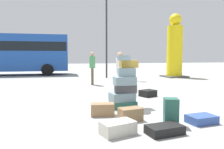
% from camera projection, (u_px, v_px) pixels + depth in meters
% --- Properties ---
extents(ground_plane, '(80.00, 80.00, 0.00)m').
position_uv_depth(ground_plane, '(140.00, 110.00, 5.91)').
color(ground_plane, '#9E9E99').
extents(suitcase_tower, '(0.86, 0.62, 1.50)m').
position_uv_depth(suitcase_tower, '(124.00, 86.00, 6.10)').
color(suitcase_tower, '#26594C').
rests_on(suitcase_tower, ground).
extents(suitcase_brown_upright_blue, '(0.61, 0.39, 0.30)m').
position_uv_depth(suitcase_brown_upright_blue, '(102.00, 109.00, 5.31)').
color(suitcase_brown_upright_blue, olive).
rests_on(suitcase_brown_upright_blue, ground).
extents(suitcase_teal_left_side, '(0.37, 0.36, 0.58)m').
position_uv_depth(suitcase_teal_left_side, '(171.00, 112.00, 4.52)').
color(suitcase_teal_left_side, '#26594C').
rests_on(suitcase_teal_left_side, ground).
extents(suitcase_brown_foreground_near, '(0.54, 0.39, 0.29)m').
position_uv_depth(suitcase_brown_foreground_near, '(130.00, 114.00, 4.88)').
color(suitcase_brown_foreground_near, olive).
rests_on(suitcase_brown_foreground_near, ground).
extents(suitcase_cream_right_side, '(0.71, 0.53, 0.24)m').
position_uv_depth(suitcase_cream_right_side, '(118.00, 128.00, 4.03)').
color(suitcase_cream_right_side, beige).
rests_on(suitcase_cream_right_side, ground).
extents(suitcase_black_behind_tower, '(0.65, 0.59, 0.23)m').
position_uv_depth(suitcase_black_behind_tower, '(148.00, 93.00, 7.87)').
color(suitcase_black_behind_tower, black).
rests_on(suitcase_black_behind_tower, ground).
extents(suitcase_black_white_trunk, '(0.72, 0.46, 0.17)m').
position_uv_depth(suitcase_black_white_trunk, '(165.00, 130.00, 4.04)').
color(suitcase_black_white_trunk, black).
rests_on(suitcase_black_white_trunk, ground).
extents(suitcase_navy_foreground_far, '(0.63, 0.46, 0.17)m').
position_uv_depth(suitcase_navy_foreground_far, '(201.00, 119.00, 4.70)').
color(suitcase_navy_foreground_far, '#334F99').
rests_on(suitcase_navy_foreground_far, ground).
extents(person_bearded_onlooker, '(0.30, 0.33, 1.70)m').
position_uv_depth(person_bearded_onlooker, '(92.00, 65.00, 11.05)').
color(person_bearded_onlooker, brown).
rests_on(person_bearded_onlooker, ground).
extents(person_tourist_with_camera, '(0.30, 0.31, 1.63)m').
position_uv_depth(person_tourist_with_camera, '(120.00, 69.00, 8.40)').
color(person_tourist_with_camera, black).
rests_on(person_tourist_with_camera, ground).
extents(yellow_dummy_statue, '(1.52, 1.52, 4.46)m').
position_uv_depth(yellow_dummy_statue, '(175.00, 49.00, 15.21)').
color(yellow_dummy_statue, yellow).
rests_on(yellow_dummy_statue, ground).
extents(parked_bus, '(8.86, 3.06, 3.15)m').
position_uv_depth(parked_bus, '(11.00, 52.00, 16.88)').
color(parked_bus, '#1E4CA5').
rests_on(parked_bus, ground).
extents(lamp_post, '(0.36, 0.36, 6.87)m').
position_uv_depth(lamp_post, '(106.00, 13.00, 14.46)').
color(lamp_post, '#333338').
rests_on(lamp_post, ground).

